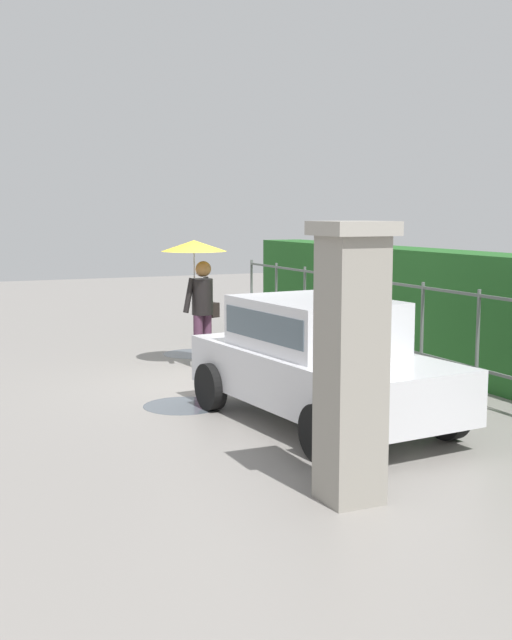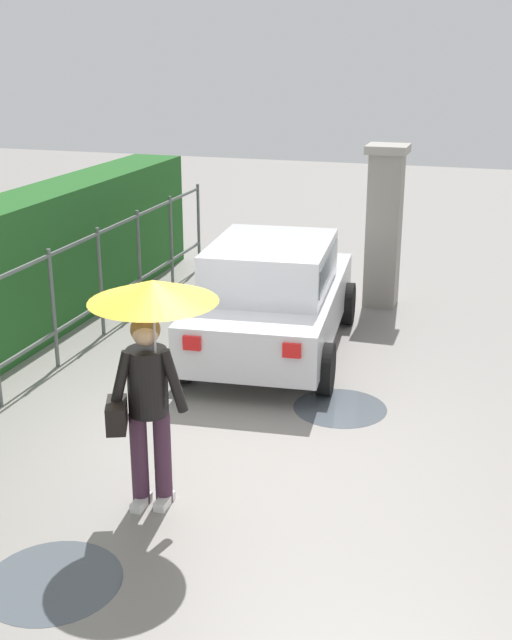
# 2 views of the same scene
# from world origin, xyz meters

# --- Properties ---
(ground_plane) EXTENTS (40.00, 40.00, 0.00)m
(ground_plane) POSITION_xyz_m (0.00, 0.00, 0.00)
(ground_plane) COLOR gray
(car) EXTENTS (3.86, 2.14, 1.48)m
(car) POSITION_xyz_m (2.40, 0.00, 0.80)
(car) COLOR silver
(car) RESTS_ON ground
(pedestrian) EXTENTS (1.05, 1.05, 2.06)m
(pedestrian) POSITION_xyz_m (-1.51, -0.08, 1.53)
(pedestrian) COLOR #47283D
(pedestrian) RESTS_ON ground
(gate_pillar) EXTENTS (0.60, 0.60, 2.42)m
(gate_pillar) POSITION_xyz_m (4.85, -1.02, 1.24)
(gate_pillar) COLOR gray
(gate_pillar) RESTS_ON ground
(fence_section) EXTENTS (11.09, 0.05, 1.50)m
(fence_section) POSITION_xyz_m (0.49, 2.41, 0.83)
(fence_section) COLOR #59605B
(fence_section) RESTS_ON ground
(puddle_near) EXTENTS (1.04, 1.04, 0.00)m
(puddle_near) POSITION_xyz_m (0.94, -1.20, 0.00)
(puddle_near) COLOR #4C545B
(puddle_near) RESTS_ON ground
(puddle_far) EXTENTS (1.04, 1.04, 0.00)m
(puddle_far) POSITION_xyz_m (-2.71, 0.23, 0.00)
(puddle_far) COLOR #4C545B
(puddle_far) RESTS_ON ground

